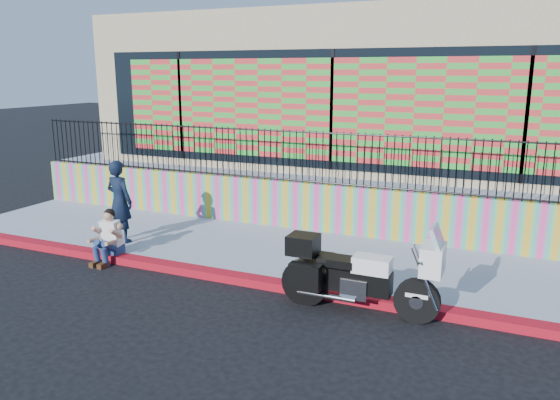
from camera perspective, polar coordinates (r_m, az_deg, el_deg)
The scene contains 10 objects.
ground at distance 9.92m, azimuth -2.56°, elevation -8.88°, with size 90.00×90.00×0.00m, color black.
red_curb at distance 9.89m, azimuth -2.57°, elevation -8.48°, with size 16.00×0.30×0.15m, color #9F0B1B.
sidewalk at distance 11.30m, azimuth 1.14°, elevation -5.64°, with size 16.00×3.00×0.15m, color #9197AE.
mural_wall at distance 12.56m, azimuth 3.96°, elevation -0.76°, with size 16.00×0.20×1.10m, color #ED3E8F.
metal_fence at distance 12.33m, azimuth 4.04°, elevation 4.44°, with size 15.80×0.04×1.20m, color black, non-canonical shape.
elevated_platform at distance 17.35m, azimuth 9.67°, elevation 2.76°, with size 16.00×10.00×1.25m, color #9197AE.
storefront_building at distance 16.87m, azimuth 9.84°, elevation 11.43°, with size 14.00×8.06×4.00m.
police_motorcycle at distance 8.73m, azimuth 8.02°, elevation -7.56°, with size 2.51×0.83×1.56m.
police_officer at distance 12.13m, azimuth -16.42°, elevation -0.14°, with size 0.65×0.42×1.77m, color black.
seated_man at distance 11.39m, azimuth -17.66°, elevation -4.15°, with size 0.54×0.71×1.06m.
Camera 1 is at (4.08, -8.23, 3.74)m, focal length 35.00 mm.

